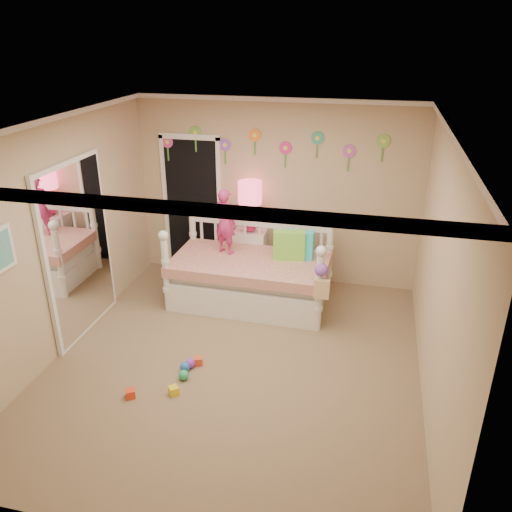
% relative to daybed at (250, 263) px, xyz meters
% --- Properties ---
extents(floor, '(4.00, 4.50, 0.01)m').
position_rel_daybed_xyz_m(floor, '(0.17, -1.40, -0.57)').
color(floor, '#7F684C').
rests_on(floor, ground).
extents(ceiling, '(4.00, 4.50, 0.01)m').
position_rel_daybed_xyz_m(ceiling, '(0.17, -1.40, 2.03)').
color(ceiling, white).
rests_on(ceiling, floor).
extents(back_wall, '(4.00, 0.01, 2.60)m').
position_rel_daybed_xyz_m(back_wall, '(0.17, 0.85, 0.73)').
color(back_wall, tan).
rests_on(back_wall, floor).
extents(left_wall, '(0.01, 4.50, 2.60)m').
position_rel_daybed_xyz_m(left_wall, '(-1.83, -1.40, 0.73)').
color(left_wall, tan).
rests_on(left_wall, floor).
extents(right_wall, '(0.01, 4.50, 2.60)m').
position_rel_daybed_xyz_m(right_wall, '(2.17, -1.40, 0.73)').
color(right_wall, tan).
rests_on(right_wall, floor).
extents(crown_molding, '(4.00, 4.50, 0.06)m').
position_rel_daybed_xyz_m(crown_molding, '(0.17, -1.40, 2.00)').
color(crown_molding, white).
rests_on(crown_molding, ceiling).
extents(daybed, '(2.11, 1.16, 1.13)m').
position_rel_daybed_xyz_m(daybed, '(0.00, 0.00, 0.00)').
color(daybed, white).
rests_on(daybed, floor).
extents(pillow_turquoise, '(0.39, 0.16, 0.38)m').
position_rel_daybed_xyz_m(pillow_turquoise, '(0.62, 0.19, 0.25)').
color(pillow_turquoise, '#2AD5D4').
rests_on(pillow_turquoise, daybed).
extents(pillow_lime, '(0.43, 0.21, 0.39)m').
position_rel_daybed_xyz_m(pillow_lime, '(0.49, 0.13, 0.26)').
color(pillow_lime, '#7CDA42').
rests_on(pillow_lime, daybed).
extents(child, '(0.38, 0.32, 0.89)m').
position_rel_daybed_xyz_m(child, '(-0.37, 0.15, 0.51)').
color(child, '#CD2E7A').
rests_on(child, daybed).
extents(nightstand, '(0.46, 0.36, 0.76)m').
position_rel_daybed_xyz_m(nightstand, '(-0.16, 0.67, -0.19)').
color(nightstand, white).
rests_on(nightstand, floor).
extents(table_lamp, '(0.33, 0.33, 0.73)m').
position_rel_daybed_xyz_m(table_lamp, '(-0.16, 0.67, 0.67)').
color(table_lamp, '#E71E66').
rests_on(table_lamp, nightstand).
extents(closet_doorway, '(0.90, 0.04, 2.07)m').
position_rel_daybed_xyz_m(closet_doorway, '(-1.08, 0.83, 0.47)').
color(closet_doorway, black).
rests_on(closet_doorway, back_wall).
extents(flower_decals, '(3.40, 0.02, 0.50)m').
position_rel_daybed_xyz_m(flower_decals, '(0.08, 0.84, 1.37)').
color(flower_decals, '#B2668C').
rests_on(flower_decals, back_wall).
extents(mirror_closet, '(0.07, 1.30, 2.10)m').
position_rel_daybed_xyz_m(mirror_closet, '(-1.79, -1.10, 0.48)').
color(mirror_closet, white).
rests_on(mirror_closet, left_wall).
extents(wall_picture, '(0.05, 0.34, 0.42)m').
position_rel_daybed_xyz_m(wall_picture, '(-1.80, -2.30, 0.98)').
color(wall_picture, white).
rests_on(wall_picture, left_wall).
extents(hanging_bag, '(0.20, 0.16, 0.36)m').
position_rel_daybed_xyz_m(hanging_bag, '(0.99, -0.57, 0.12)').
color(hanging_bag, beige).
rests_on(hanging_bag, daybed).
extents(toy_scatter, '(0.80, 1.30, 0.11)m').
position_rel_daybed_xyz_m(toy_scatter, '(-0.37, -1.99, -0.51)').
color(toy_scatter, '#996666').
rests_on(toy_scatter, floor).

